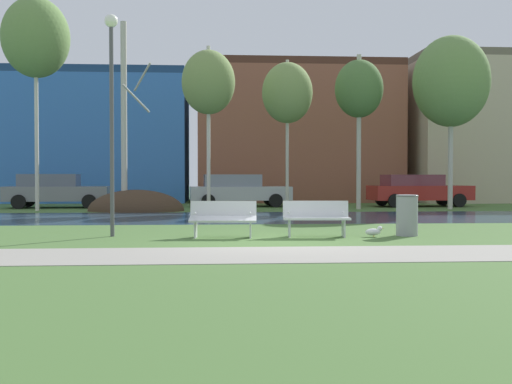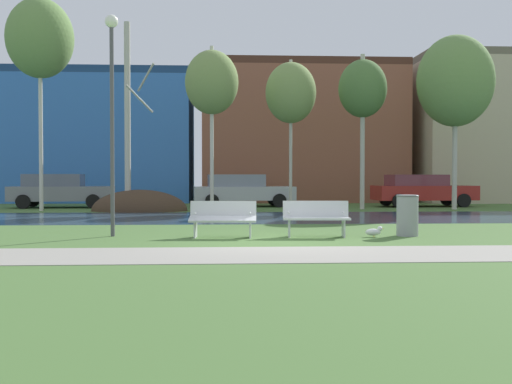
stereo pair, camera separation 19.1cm
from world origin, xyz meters
name	(u,v)px [view 2 (the right image)]	position (x,y,z in m)	size (l,w,h in m)	color
ground_plane	(252,214)	(0.00, 10.00, 0.00)	(120.00, 120.00, 0.00)	#476B33
paved_path_strip	(283,254)	(0.00, -2.15, 0.01)	(60.00, 2.43, 0.01)	gray
river_band	(254,217)	(0.00, 8.29, 0.00)	(80.00, 6.29, 0.01)	#2D475B
soil_mound	(140,211)	(-4.58, 12.53, 0.00)	(4.01, 2.40, 1.79)	#423021
bench_left	(223,218)	(-1.12, 1.17, 0.47)	(1.63, 0.67, 0.87)	silver
bench_right	(316,217)	(1.13, 1.17, 0.47)	(1.63, 0.67, 0.87)	silver
trash_bin	(407,215)	(3.42, 1.32, 0.52)	(0.55, 0.55, 1.01)	gray
seagull	(374,232)	(2.53, 1.06, 0.13)	(0.46, 0.17, 0.27)	white
streetlamp	(112,89)	(-3.82, 1.62, 3.60)	(0.32, 0.32, 5.39)	#4C4C51
birch_far_left	(40,39)	(-8.77, 13.04, 7.24)	(2.79, 2.79, 9.31)	beige
birch_left	(128,115)	(-5.02, 12.44, 3.99)	(1.28, 2.21, 7.85)	#BCB7A8
birch_center_left	(212,83)	(-1.56, 12.98, 5.44)	(2.28, 2.28, 7.01)	beige
birch_center	(291,93)	(1.91, 13.73, 5.13)	(2.24, 2.24, 6.60)	#BCB7A8
birch_center_right	(363,90)	(5.05, 13.42, 5.27)	(2.12, 2.12, 6.81)	#BCB7A8
birch_right	(455,81)	(9.06, 13.04, 5.61)	(3.32, 3.32, 7.62)	#BCB7A8
parked_van_nearest_grey	(60,190)	(-8.64, 15.53, 0.81)	(4.73, 2.25, 1.56)	slate
parked_sedan_second_silver	(242,190)	(-0.19, 16.01, 0.81)	(4.87, 2.30, 1.54)	#B2B5BC
parked_hatch_third_red	(422,190)	(8.44, 15.57, 0.81)	(4.86, 2.28, 1.53)	maroon
building_blue_store	(70,138)	(-9.91, 22.87, 3.67)	(14.03, 6.46, 7.35)	#3870C6
building_brick_low	(300,134)	(3.47, 22.98, 3.93)	(11.32, 7.25, 7.87)	brown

